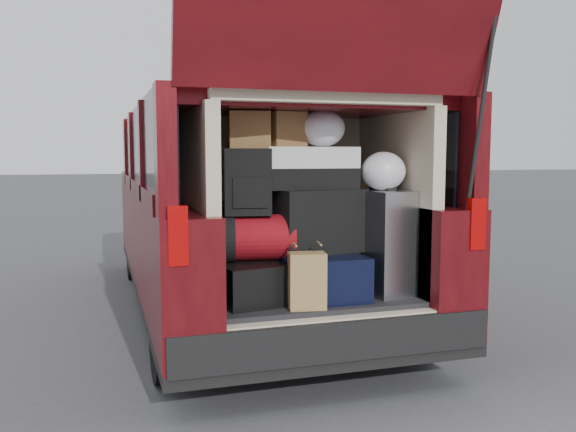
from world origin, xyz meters
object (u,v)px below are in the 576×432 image
object	(u,v)px
navy_hardshell	(316,274)
twotone_duffel	(308,168)
red_duffel	(259,237)
backpack	(247,182)
silver_roller	(382,241)
kraft_bag	(307,281)
black_hardshell	(247,279)
black_soft_case	(317,220)

from	to	relation	value
navy_hardshell	twotone_duffel	xyz separation A→B (m)	(-0.02, 0.09, 0.65)
twotone_duffel	navy_hardshell	bearing A→B (deg)	-74.42
red_duffel	backpack	xyz separation A→B (m)	(-0.07, -0.00, 0.33)
silver_roller	red_duffel	xyz separation A→B (m)	(-0.79, 0.05, 0.05)
red_duffel	backpack	bearing A→B (deg)	-166.72
navy_hardshell	red_duffel	size ratio (longest dim) A/B	1.45
kraft_bag	backpack	xyz separation A→B (m)	(-0.27, 0.30, 0.55)
navy_hardshell	kraft_bag	world-z (taller)	kraft_bag
silver_roller	kraft_bag	world-z (taller)	silver_roller
red_duffel	twotone_duffel	distance (m)	0.54
navy_hardshell	silver_roller	bearing A→B (deg)	-3.96
kraft_bag	black_hardshell	bearing A→B (deg)	139.15
red_duffel	black_soft_case	size ratio (longest dim) A/B	0.78
red_duffel	navy_hardshell	bearing A→B (deg)	6.05
silver_roller	black_soft_case	bearing A→B (deg)	156.81
black_hardshell	twotone_duffel	size ratio (longest dim) A/B	1.03
twotone_duffel	silver_roller	bearing A→B (deg)	-14.52
navy_hardshell	silver_roller	distance (m)	0.47
kraft_bag	twotone_duffel	distance (m)	0.74
black_hardshell	navy_hardshell	distance (m)	0.43
red_duffel	black_soft_case	world-z (taller)	black_soft_case
backpack	black_hardshell	bearing A→B (deg)	102.47
black_hardshell	kraft_bag	world-z (taller)	kraft_bag
navy_hardshell	black_hardshell	bearing A→B (deg)	174.10
silver_roller	red_duffel	distance (m)	0.79
kraft_bag	black_soft_case	distance (m)	0.49
navy_hardshell	backpack	world-z (taller)	backpack
navy_hardshell	kraft_bag	bearing A→B (deg)	-118.83
backpack	twotone_duffel	world-z (taller)	twotone_duffel
black_hardshell	silver_roller	distance (m)	0.88
silver_roller	backpack	bearing A→B (deg)	166.60
black_hardshell	red_duffel	size ratio (longest dim) A/B	1.41
silver_roller	twotone_duffel	size ratio (longest dim) A/B	1.12
red_duffel	twotone_duffel	bearing A→B (deg)	21.38
black_soft_case	backpack	world-z (taller)	backpack
navy_hardshell	black_soft_case	size ratio (longest dim) A/B	1.12
black_soft_case	black_hardshell	bearing A→B (deg)	173.15
navy_hardshell	backpack	bearing A→B (deg)	178.13
black_hardshell	red_duffel	distance (m)	0.27
black_soft_case	backpack	bearing A→B (deg)	176.98
black_soft_case	red_duffel	bearing A→B (deg)	177.26
kraft_bag	red_duffel	bearing A→B (deg)	133.31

